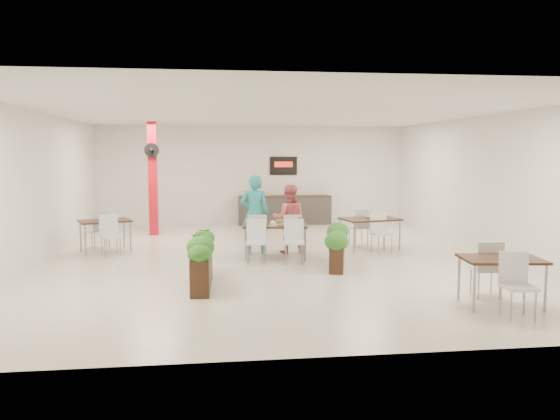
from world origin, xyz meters
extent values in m
plane|color=beige|center=(0.00, 0.00, 0.00)|extent=(12.00, 12.00, 0.00)
cube|color=white|center=(0.00, 6.00, 1.60)|extent=(10.00, 0.10, 3.20)
cube|color=white|center=(0.00, -6.00, 1.60)|extent=(10.00, 0.10, 3.20)
cube|color=white|center=(-5.00, 0.00, 1.60)|extent=(0.10, 12.00, 3.20)
cube|color=white|center=(5.00, 0.00, 1.60)|extent=(0.10, 12.00, 3.20)
cube|color=white|center=(0.00, 0.00, 3.20)|extent=(10.00, 12.00, 0.04)
cube|color=red|center=(-3.00, 3.80, 1.60)|extent=(0.25, 0.25, 3.20)
cylinder|color=black|center=(-3.00, 3.62, 2.40)|extent=(0.40, 0.06, 0.40)
sphere|color=black|center=(-3.00, 3.58, 2.40)|extent=(0.12, 0.12, 0.12)
cube|color=#312F2C|center=(1.00, 5.65, 0.45)|extent=(3.00, 0.60, 0.90)
cube|color=black|center=(1.00, 5.65, 0.92)|extent=(3.00, 0.62, 0.04)
cube|color=black|center=(1.00, 5.96, 1.90)|extent=(0.90, 0.04, 0.60)
cube|color=red|center=(1.00, 5.93, 1.95)|extent=(0.60, 0.02, 0.18)
imported|color=maroon|center=(0.20, 5.65, 1.04)|extent=(0.09, 0.09, 0.19)
imported|color=gold|center=(0.45, 5.65, 1.02)|extent=(0.13, 0.13, 0.17)
cube|color=black|center=(0.02, -0.06, 0.73)|extent=(1.48, 0.96, 0.04)
cylinder|color=gray|center=(-0.65, -0.33, 0.35)|extent=(0.04, 0.04, 0.71)
cylinder|color=gray|center=(0.62, -0.48, 0.35)|extent=(0.04, 0.04, 0.71)
cylinder|color=gray|center=(-0.57, 0.35, 0.35)|extent=(0.04, 0.04, 0.71)
cylinder|color=gray|center=(0.70, 0.20, 0.35)|extent=(0.04, 0.04, 0.71)
cube|color=white|center=(-0.30, 0.58, 0.45)|extent=(0.47, 0.47, 0.05)
cube|color=white|center=(-0.33, 0.39, 0.70)|extent=(0.42, 0.09, 0.45)
cylinder|color=gray|center=(-0.11, 0.73, 0.21)|extent=(0.02, 0.02, 0.43)
cylinder|color=gray|center=(-0.45, 0.77, 0.21)|extent=(0.02, 0.02, 0.43)
cylinder|color=gray|center=(-0.15, 0.39, 0.21)|extent=(0.02, 0.02, 0.43)
cylinder|color=gray|center=(-0.49, 0.43, 0.21)|extent=(0.02, 0.02, 0.43)
cube|color=white|center=(0.49, 0.49, 0.45)|extent=(0.47, 0.47, 0.05)
cube|color=white|center=(0.47, 0.30, 0.70)|extent=(0.42, 0.09, 0.45)
cylinder|color=gray|center=(0.68, 0.63, 0.21)|extent=(0.02, 0.02, 0.43)
cylinder|color=gray|center=(0.34, 0.67, 0.21)|extent=(0.02, 0.02, 0.43)
cylinder|color=gray|center=(0.64, 0.30, 0.21)|extent=(0.02, 0.02, 0.43)
cylinder|color=gray|center=(0.30, 0.34, 0.21)|extent=(0.02, 0.02, 0.43)
cube|color=white|center=(-0.44, -0.61, 0.45)|extent=(0.47, 0.47, 0.05)
cube|color=white|center=(-0.42, -0.42, 0.70)|extent=(0.42, 0.09, 0.45)
cylinder|color=gray|center=(-0.63, -0.76, 0.21)|extent=(0.02, 0.02, 0.43)
cylinder|color=gray|center=(-0.29, -0.80, 0.21)|extent=(0.02, 0.02, 0.43)
cylinder|color=gray|center=(-0.59, -0.42, 0.21)|extent=(0.02, 0.02, 0.43)
cylinder|color=gray|center=(-0.25, -0.46, 0.21)|extent=(0.02, 0.02, 0.43)
cube|color=white|center=(0.35, -0.71, 0.45)|extent=(0.47, 0.47, 0.05)
cube|color=white|center=(0.37, -0.52, 0.70)|extent=(0.42, 0.09, 0.45)
cylinder|color=gray|center=(0.16, -0.86, 0.21)|extent=(0.02, 0.02, 0.43)
cylinder|color=gray|center=(0.50, -0.90, 0.21)|extent=(0.02, 0.02, 0.43)
cylinder|color=gray|center=(0.20, -0.52, 0.21)|extent=(0.02, 0.02, 0.43)
cylinder|color=gray|center=(0.54, -0.56, 0.21)|extent=(0.02, 0.02, 0.43)
cube|color=white|center=(-0.34, -0.12, 0.76)|extent=(0.33, 0.33, 0.01)
ellipsoid|color=#AA5F2A|center=(-0.34, -0.12, 0.83)|extent=(0.22, 0.22, 0.13)
cube|color=white|center=(0.14, 0.04, 0.76)|extent=(0.29, 0.29, 0.01)
ellipsoid|color=orange|center=(0.14, 0.04, 0.82)|extent=(0.18, 0.18, 0.11)
cube|color=white|center=(0.41, -0.23, 0.76)|extent=(0.29, 0.29, 0.01)
ellipsoid|color=#4E120F|center=(0.41, -0.23, 0.81)|extent=(0.16, 0.16, 0.10)
cube|color=white|center=(-0.05, -0.24, 0.76)|extent=(0.20, 0.20, 0.01)
ellipsoid|color=white|center=(-0.05, -0.24, 0.80)|extent=(0.12, 0.12, 0.07)
cylinder|color=orange|center=(0.59, 0.02, 0.82)|extent=(0.07, 0.07, 0.15)
imported|color=#503622|center=(-0.51, 0.10, 0.80)|extent=(0.12, 0.12, 0.10)
imported|color=teal|center=(-0.38, 0.59, 0.92)|extent=(0.71, 0.51, 1.83)
imported|color=#E9676C|center=(0.42, 0.59, 0.80)|extent=(0.84, 0.69, 1.59)
cube|color=black|center=(-1.54, -2.38, 0.31)|extent=(0.37, 1.86, 0.62)
ellipsoid|color=#20631C|center=(-1.57, -3.16, 0.74)|extent=(0.40, 0.40, 0.32)
ellipsoid|color=#20631C|center=(-1.56, -2.77, 0.74)|extent=(0.40, 0.40, 0.32)
ellipsoid|color=#20631C|center=(-1.54, -2.38, 0.74)|extent=(0.40, 0.40, 0.32)
ellipsoid|color=#20631C|center=(-1.53, -1.99, 0.74)|extent=(0.40, 0.40, 0.32)
ellipsoid|color=#20631C|center=(-1.52, -1.60, 0.74)|extent=(0.40, 0.40, 0.32)
imported|color=#20631C|center=(-1.54, -2.38, 0.82)|extent=(0.36, 0.31, 0.40)
cube|color=black|center=(1.19, -1.08, 0.27)|extent=(0.68, 1.66, 0.55)
ellipsoid|color=#20631C|center=(1.02, -1.73, 0.67)|extent=(0.40, 0.40, 0.32)
ellipsoid|color=#20631C|center=(1.11, -1.41, 0.67)|extent=(0.40, 0.40, 0.32)
ellipsoid|color=#20631C|center=(1.19, -1.08, 0.67)|extent=(0.40, 0.40, 0.32)
ellipsoid|color=#20631C|center=(1.28, -0.75, 0.67)|extent=(0.40, 0.40, 0.32)
ellipsoid|color=#20631C|center=(1.37, -0.43, 0.67)|extent=(0.40, 0.40, 0.32)
imported|color=#20631C|center=(1.19, -1.08, 0.73)|extent=(0.20, 0.20, 0.36)
cube|color=black|center=(-3.87, 1.24, 0.73)|extent=(1.34, 1.13, 0.04)
cylinder|color=gray|center=(-4.22, 0.75, 0.35)|extent=(0.04, 0.04, 0.71)
cylinder|color=gray|center=(-3.28, 1.13, 0.35)|extent=(0.04, 0.04, 0.71)
cylinder|color=gray|center=(-4.46, 1.34, 0.35)|extent=(0.04, 0.04, 0.71)
cylinder|color=gray|center=(-3.52, 1.72, 0.35)|extent=(0.04, 0.04, 0.71)
cube|color=white|center=(-4.09, 1.79, 0.45)|extent=(0.55, 0.55, 0.05)
cube|color=white|center=(-4.02, 1.62, 0.70)|extent=(0.40, 0.19, 0.45)
cylinder|color=gray|center=(-4.00, 2.01, 0.21)|extent=(0.02, 0.02, 0.43)
cylinder|color=gray|center=(-4.31, 1.89, 0.21)|extent=(0.02, 0.02, 0.43)
cylinder|color=gray|center=(-3.87, 1.70, 0.21)|extent=(0.02, 0.02, 0.43)
cylinder|color=gray|center=(-4.19, 1.57, 0.21)|extent=(0.02, 0.02, 0.43)
cube|color=white|center=(-3.64, 0.68, 0.45)|extent=(0.55, 0.55, 0.05)
cube|color=white|center=(-3.72, 0.86, 0.70)|extent=(0.40, 0.19, 0.45)
cylinder|color=gray|center=(-3.74, 0.46, 0.21)|extent=(0.02, 0.02, 0.43)
cylinder|color=gray|center=(-3.42, 0.59, 0.21)|extent=(0.02, 0.02, 0.43)
cylinder|color=gray|center=(-3.87, 0.77, 0.21)|extent=(0.02, 0.02, 0.43)
cylinder|color=gray|center=(-3.55, 0.90, 0.21)|extent=(0.02, 0.02, 0.43)
imported|color=white|center=(-3.87, 1.24, 0.78)|extent=(0.22, 0.22, 0.05)
cube|color=black|center=(2.44, 0.83, 0.73)|extent=(1.48, 1.12, 0.04)
cylinder|color=gray|center=(1.92, 0.34, 0.35)|extent=(0.04, 0.04, 0.71)
cylinder|color=gray|center=(3.11, 0.57, 0.35)|extent=(0.04, 0.04, 0.71)
cylinder|color=gray|center=(1.78, 1.09, 0.35)|extent=(0.04, 0.04, 0.71)
cylinder|color=gray|center=(2.97, 1.32, 0.35)|extent=(0.04, 0.04, 0.71)
cube|color=white|center=(2.33, 1.42, 0.45)|extent=(0.49, 0.49, 0.05)
cube|color=white|center=(2.37, 1.23, 0.70)|extent=(0.42, 0.12, 0.45)
cylinder|color=gray|center=(2.46, 1.62, 0.21)|extent=(0.02, 0.02, 0.43)
cylinder|color=gray|center=(2.13, 1.56, 0.21)|extent=(0.02, 0.02, 0.43)
cylinder|color=gray|center=(2.53, 1.29, 0.21)|extent=(0.02, 0.02, 0.43)
cylinder|color=gray|center=(2.20, 1.22, 0.21)|extent=(0.02, 0.02, 0.43)
cube|color=white|center=(2.56, 0.24, 0.45)|extent=(0.49, 0.49, 0.05)
cube|color=white|center=(2.52, 0.43, 0.70)|extent=(0.42, 0.12, 0.45)
cylinder|color=gray|center=(2.42, 0.04, 0.21)|extent=(0.02, 0.02, 0.43)
cylinder|color=gray|center=(2.76, 0.11, 0.21)|extent=(0.02, 0.02, 0.43)
cylinder|color=gray|center=(2.36, 0.38, 0.21)|extent=(0.02, 0.02, 0.43)
cylinder|color=gray|center=(2.69, 0.44, 0.21)|extent=(0.02, 0.02, 0.43)
imported|color=white|center=(2.44, 0.83, 0.78)|extent=(0.22, 0.22, 0.05)
cube|color=black|center=(2.98, -4.29, 0.73)|extent=(1.25, 0.90, 0.04)
cylinder|color=gray|center=(2.42, -4.55, 0.35)|extent=(0.04, 0.04, 0.71)
cylinder|color=gray|center=(3.47, -4.67, 0.35)|extent=(0.04, 0.04, 0.71)
cylinder|color=gray|center=(2.50, -3.90, 0.35)|extent=(0.04, 0.04, 0.71)
cylinder|color=gray|center=(3.54, -4.02, 0.35)|extent=(0.04, 0.04, 0.71)
cube|color=white|center=(3.05, -3.69, 0.45)|extent=(0.46, 0.46, 0.05)
cube|color=white|center=(3.03, -3.88, 0.70)|extent=(0.42, 0.09, 0.45)
cylinder|color=gray|center=(3.24, -3.54, 0.21)|extent=(0.02, 0.02, 0.43)
cylinder|color=gray|center=(2.90, -3.50, 0.21)|extent=(0.02, 0.02, 0.43)
cylinder|color=gray|center=(3.20, -3.88, 0.21)|extent=(0.02, 0.02, 0.43)
cylinder|color=gray|center=(2.86, -3.84, 0.21)|extent=(0.02, 0.02, 0.43)
cube|color=white|center=(2.91, -4.88, 0.45)|extent=(0.46, 0.46, 0.05)
cube|color=white|center=(2.94, -4.69, 0.70)|extent=(0.42, 0.09, 0.45)
cylinder|color=gray|center=(2.73, -5.03, 0.21)|extent=(0.02, 0.02, 0.43)
cylinder|color=gray|center=(3.06, -5.07, 0.21)|extent=(0.02, 0.02, 0.43)
cylinder|color=gray|center=(2.76, -4.69, 0.21)|extent=(0.02, 0.02, 0.43)
cylinder|color=gray|center=(3.10, -4.73, 0.21)|extent=(0.02, 0.02, 0.43)
camera|label=1|loc=(-1.35, -11.92, 2.33)|focal=35.00mm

